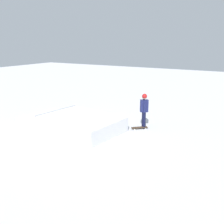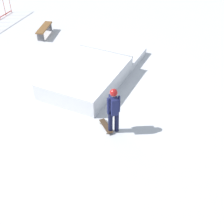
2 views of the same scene
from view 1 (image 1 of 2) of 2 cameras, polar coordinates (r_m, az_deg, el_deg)
name	(u,v)px [view 1 (image 1 of 2)]	position (r m, az deg, el deg)	size (l,w,h in m)	color
ground_plane	(75,133)	(12.01, -8.46, -4.69)	(60.00, 60.00, 0.00)	silver
skate_ramp	(75,122)	(12.48, -8.42, -2.36)	(5.71, 3.32, 0.74)	silver
skater	(144,108)	(12.39, 7.30, 0.88)	(0.44, 0.40, 1.73)	black
skateboard	(139,127)	(12.43, 6.25, -3.52)	(0.73, 0.68, 0.09)	#3F2D1E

